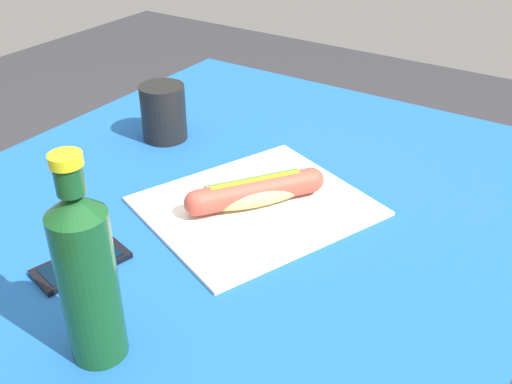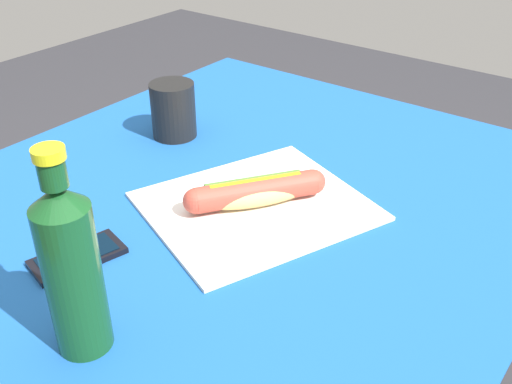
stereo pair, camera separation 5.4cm
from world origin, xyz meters
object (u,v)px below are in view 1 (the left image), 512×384
Objects in this scene: cell_phone at (81,264)px; soda_bottle at (87,275)px; drinking_cup at (164,112)px; hot_dog at (256,192)px.

soda_bottle is at bearing -125.14° from cell_phone.
soda_bottle reaches higher than drinking_cup.
cell_phone is 0.54× the size of soda_bottle.
cell_phone is at bearing 54.86° from soda_bottle.
drinking_cup is (0.38, 0.17, 0.05)m from cell_phone.
soda_bottle is at bearing -146.87° from drinking_cup.
soda_bottle is 0.57m from drinking_cup.
hot_dog is 1.43× the size of cell_phone.
cell_phone is (-0.26, 0.12, -0.03)m from hot_dog.
hot_dog is at bearing 3.11° from soda_bottle.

